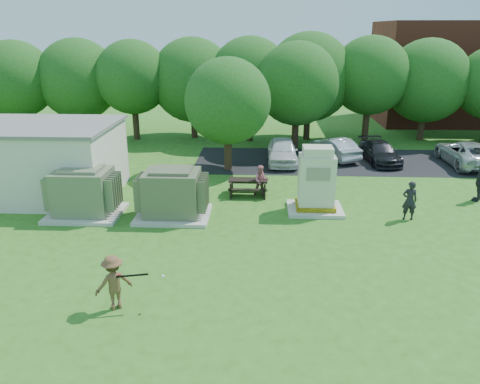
{
  "coord_description": "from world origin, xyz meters",
  "views": [
    {
      "loc": [
        0.8,
        -13.42,
        7.39
      ],
      "look_at": [
        0.0,
        4.0,
        1.3
      ],
      "focal_mm": 35.0,
      "sensor_mm": 36.0,
      "label": 1
    }
  ],
  "objects_px": {
    "generator_cabinet": "(316,184)",
    "car_silver_b": "(466,153)",
    "transformer_right": "(172,195)",
    "person_walking_right": "(480,182)",
    "transformer_left": "(84,193)",
    "person_at_picnic": "(261,181)",
    "picnic_table": "(248,185)",
    "batter": "(114,282)",
    "car_dark": "(380,152)",
    "car_white": "(282,151)",
    "person_by_generator": "(410,201)",
    "car_silver_a": "(335,148)"
  },
  "relations": [
    {
      "from": "generator_cabinet",
      "to": "batter",
      "type": "bearing_deg",
      "value": -129.5
    },
    {
      "from": "person_walking_right",
      "to": "transformer_right",
      "type": "bearing_deg",
      "value": -42.14
    },
    {
      "from": "transformer_right",
      "to": "generator_cabinet",
      "type": "distance_m",
      "value": 6.02
    },
    {
      "from": "picnic_table",
      "to": "transformer_right",
      "type": "bearing_deg",
      "value": -136.92
    },
    {
      "from": "transformer_left",
      "to": "transformer_right",
      "type": "height_order",
      "value": "same"
    },
    {
      "from": "batter",
      "to": "car_white",
      "type": "distance_m",
      "value": 16.15
    },
    {
      "from": "batter",
      "to": "person_at_picnic",
      "type": "height_order",
      "value": "batter"
    },
    {
      "from": "person_walking_right",
      "to": "car_white",
      "type": "bearing_deg",
      "value": -87.47
    },
    {
      "from": "batter",
      "to": "car_white",
      "type": "xyz_separation_m",
      "value": [
        5.24,
        15.28,
        -0.09
      ]
    },
    {
      "from": "person_by_generator",
      "to": "batter",
      "type": "bearing_deg",
      "value": 37.93
    },
    {
      "from": "person_walking_right",
      "to": "car_dark",
      "type": "distance_m",
      "value": 7.08
    },
    {
      "from": "car_white",
      "to": "car_silver_b",
      "type": "height_order",
      "value": "car_white"
    },
    {
      "from": "person_walking_right",
      "to": "person_at_picnic",
      "type": "bearing_deg",
      "value": -53.95
    },
    {
      "from": "batter",
      "to": "person_at_picnic",
      "type": "bearing_deg",
      "value": -145.38
    },
    {
      "from": "generator_cabinet",
      "to": "person_at_picnic",
      "type": "height_order",
      "value": "generator_cabinet"
    },
    {
      "from": "batter",
      "to": "person_by_generator",
      "type": "height_order",
      "value": "person_by_generator"
    },
    {
      "from": "transformer_left",
      "to": "person_by_generator",
      "type": "xyz_separation_m",
      "value": [
        13.36,
        0.14,
        -0.15
      ]
    },
    {
      "from": "batter",
      "to": "person_walking_right",
      "type": "relative_size",
      "value": 0.9
    },
    {
      "from": "person_at_picnic",
      "to": "car_silver_b",
      "type": "relative_size",
      "value": 0.3
    },
    {
      "from": "batter",
      "to": "person_at_picnic",
      "type": "relative_size",
      "value": 1.09
    },
    {
      "from": "picnic_table",
      "to": "generator_cabinet",
      "type": "bearing_deg",
      "value": -33.21
    },
    {
      "from": "transformer_right",
      "to": "car_white",
      "type": "xyz_separation_m",
      "value": [
        4.85,
        8.5,
        -0.26
      ]
    },
    {
      "from": "generator_cabinet",
      "to": "car_white",
      "type": "relative_size",
      "value": 0.68
    },
    {
      "from": "car_white",
      "to": "car_dark",
      "type": "distance_m",
      "value": 5.7
    },
    {
      "from": "batter",
      "to": "car_silver_b",
      "type": "distance_m",
      "value": 21.98
    },
    {
      "from": "batter",
      "to": "car_dark",
      "type": "bearing_deg",
      "value": -157.16
    },
    {
      "from": "car_dark",
      "to": "car_silver_b",
      "type": "height_order",
      "value": "car_silver_b"
    },
    {
      "from": "transformer_left",
      "to": "batter",
      "type": "height_order",
      "value": "transformer_left"
    },
    {
      "from": "picnic_table",
      "to": "car_dark",
      "type": "xyz_separation_m",
      "value": [
        7.51,
        6.13,
        0.11
      ]
    },
    {
      "from": "transformer_left",
      "to": "picnic_table",
      "type": "height_order",
      "value": "transformer_left"
    },
    {
      "from": "person_at_picnic",
      "to": "car_silver_a",
      "type": "bearing_deg",
      "value": 49.21
    },
    {
      "from": "person_by_generator",
      "to": "person_walking_right",
      "type": "relative_size",
      "value": 0.92
    },
    {
      "from": "person_by_generator",
      "to": "car_white",
      "type": "bearing_deg",
      "value": -56.7
    },
    {
      "from": "car_silver_b",
      "to": "car_white",
      "type": "bearing_deg",
      "value": 0.31
    },
    {
      "from": "car_silver_b",
      "to": "picnic_table",
      "type": "bearing_deg",
      "value": 24.92
    },
    {
      "from": "person_at_picnic",
      "to": "car_white",
      "type": "height_order",
      "value": "person_at_picnic"
    },
    {
      "from": "picnic_table",
      "to": "person_walking_right",
      "type": "relative_size",
      "value": 1.01
    },
    {
      "from": "picnic_table",
      "to": "transformer_left",
      "type": "bearing_deg",
      "value": -157.19
    },
    {
      "from": "person_at_picnic",
      "to": "car_dark",
      "type": "bearing_deg",
      "value": 33.89
    },
    {
      "from": "picnic_table",
      "to": "car_silver_b",
      "type": "bearing_deg",
      "value": 25.03
    },
    {
      "from": "transformer_left",
      "to": "person_at_picnic",
      "type": "relative_size",
      "value": 2.04
    },
    {
      "from": "transformer_right",
      "to": "person_walking_right",
      "type": "relative_size",
      "value": 1.69
    },
    {
      "from": "car_silver_a",
      "to": "car_dark",
      "type": "xyz_separation_m",
      "value": [
        2.51,
        -0.62,
        -0.05
      ]
    },
    {
      "from": "generator_cabinet",
      "to": "batter",
      "type": "relative_size",
      "value": 1.76
    },
    {
      "from": "car_white",
      "to": "person_by_generator",
      "type": "bearing_deg",
      "value": -59.8
    },
    {
      "from": "person_at_picnic",
      "to": "person_walking_right",
      "type": "relative_size",
      "value": 0.83
    },
    {
      "from": "generator_cabinet",
      "to": "car_silver_b",
      "type": "xyz_separation_m",
      "value": [
        9.39,
        7.66,
        -0.55
      ]
    },
    {
      "from": "transformer_left",
      "to": "transformer_right",
      "type": "relative_size",
      "value": 1.0
    },
    {
      "from": "transformer_right",
      "to": "picnic_table",
      "type": "distance_m",
      "value": 4.17
    },
    {
      "from": "batter",
      "to": "person_walking_right",
      "type": "bearing_deg",
      "value": -178.54
    }
  ]
}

